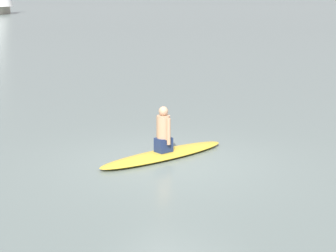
# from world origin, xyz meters

# --- Properties ---
(ground_plane) EXTENTS (400.00, 400.00, 0.00)m
(ground_plane) POSITION_xyz_m (0.00, 0.00, 0.00)
(ground_plane) COLOR slate
(surfboard) EXTENTS (1.49, 3.23, 0.12)m
(surfboard) POSITION_xyz_m (-0.36, 0.28, 0.06)
(surfboard) COLOR gold
(surfboard) RESTS_ON ground
(person_paddler) EXTENTS (0.42, 0.37, 0.96)m
(person_paddler) POSITION_xyz_m (-0.36, 0.28, 0.55)
(person_paddler) COLOR navy
(person_paddler) RESTS_ON surfboard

